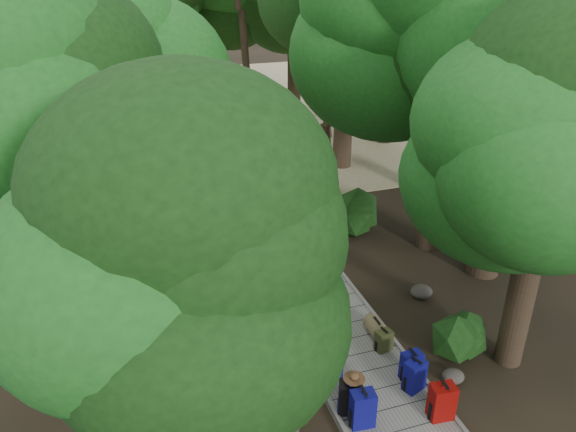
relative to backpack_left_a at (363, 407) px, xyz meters
name	(u,v)px	position (x,y,z in m)	size (l,w,h in m)	color
ground	(311,293)	(0.63, 4.16, -0.50)	(120.00, 120.00, 0.00)	#2E2217
sand_beach	(195,114)	(0.63, 20.16, -0.49)	(40.00, 22.00, 0.02)	#CAB289
boardwalk	(297,269)	(0.63, 5.16, -0.44)	(2.00, 12.00, 0.12)	gray
backpack_left_a	(363,407)	(0.00, 0.00, 0.00)	(0.41, 0.28, 0.76)	#070A6A
backpack_left_b	(350,396)	(-0.09, 0.33, -0.03)	(0.38, 0.27, 0.70)	black
backpack_left_c	(332,364)	(-0.08, 1.18, -0.04)	(0.37, 0.26, 0.69)	#070A6A
backpack_right_a	(442,400)	(1.36, -0.27, -0.01)	(0.42, 0.30, 0.75)	maroon
backpack_right_b	(415,374)	(1.26, 0.47, -0.04)	(0.38, 0.27, 0.68)	#070A6A
backpack_right_c	(412,365)	(1.34, 0.72, -0.06)	(0.38, 0.27, 0.64)	#070A6A
backpack_right_d	(384,340)	(1.24, 1.64, -0.14)	(0.32, 0.23, 0.49)	#2D3518
duffel_right_khaki	(376,328)	(1.31, 2.10, -0.21)	(0.35, 0.52, 0.35)	olive
suitcase_on_boardwalk	(334,352)	(0.13, 1.55, -0.10)	(0.36, 0.20, 0.56)	black
lone_suitcase_on_sand	(248,166)	(1.10, 11.91, -0.18)	(0.38, 0.22, 0.59)	black
hat_brown	(354,376)	(-0.02, 0.35, 0.38)	(0.38, 0.38, 0.11)	#51351E
hat_white	(330,348)	(-0.13, 1.17, 0.36)	(0.34, 0.34, 0.11)	silver
kayak	(120,163)	(-3.20, 14.04, -0.33)	(0.67, 3.08, 0.31)	#A50E13
sun_lounger	(301,136)	(4.02, 14.49, -0.14)	(0.68, 2.10, 0.68)	silver
tree_right_a	(543,194)	(3.53, 0.70, 3.13)	(4.36, 4.36, 7.26)	black
tree_right_b	(523,43)	(5.06, 3.69, 5.10)	(6.27, 6.27, 11.20)	black
tree_right_c	(450,69)	(4.49, 5.32, 4.28)	(5.53, 5.53, 9.57)	black
tree_right_d	(447,37)	(6.40, 8.49, 4.47)	(5.43, 5.43, 9.95)	black
tree_right_e	(348,29)	(4.61, 11.65, 4.39)	(5.43, 5.43, 9.77)	black
tree_right_f	(394,14)	(7.42, 13.74, 4.53)	(5.64, 5.64, 10.07)	black
tree_left_a	(153,311)	(-3.18, -0.12, 2.77)	(3.92, 3.92, 6.53)	black
tree_left_b	(46,160)	(-4.50, 3.73, 3.61)	(4.57, 4.57, 8.22)	black
tree_left_c	(134,116)	(-2.79, 6.97, 3.36)	(4.44, 4.44, 7.72)	black
tree_back_a	(151,9)	(-1.09, 18.73, 4.48)	(5.76, 5.76, 9.97)	black
tree_back_b	(217,7)	(2.03, 20.50, 4.32)	(5.39, 5.39, 9.63)	black
tree_back_c	(295,11)	(5.44, 19.54, 4.12)	(5.13, 5.13, 9.24)	black
tree_back_d	(52,47)	(-5.14, 18.68, 3.19)	(4.43, 4.43, 7.38)	black
palm_right_a	(335,88)	(3.48, 9.89, 2.87)	(3.96, 3.96, 6.74)	#113E14
palm_right_b	(329,31)	(5.39, 15.20, 3.80)	(4.45, 4.45, 8.60)	#113E14
palm_right_c	(256,41)	(2.92, 17.05, 3.26)	(4.73, 4.73, 7.53)	#113E14
palm_left_a	(94,100)	(-3.72, 11.34, 2.73)	(4.07, 4.07, 6.47)	#113E14
rock_left_a	(286,428)	(-1.25, 0.31, -0.37)	(0.47, 0.43, 0.26)	#4C473F
rock_left_b	(210,362)	(-2.15, 2.37, -0.40)	(0.38, 0.34, 0.21)	#4C473F
rock_left_c	(255,283)	(-0.58, 4.76, -0.34)	(0.59, 0.53, 0.32)	#4C473F
rock_left_d	(205,243)	(-1.34, 7.20, -0.41)	(0.34, 0.30, 0.19)	#4C473F
rock_right_a	(453,376)	(2.15, 0.52, -0.38)	(0.43, 0.39, 0.24)	#4C473F
rock_right_b	(421,292)	(3.03, 3.19, -0.36)	(0.52, 0.47, 0.29)	#4C473F
rock_right_c	(338,248)	(2.01, 5.82, -0.41)	(0.35, 0.31, 0.19)	#4C473F
rock_right_d	(341,202)	(3.21, 8.38, -0.36)	(0.52, 0.47, 0.29)	#4C473F
shrub_left_a	(240,392)	(-1.88, 0.97, 0.01)	(1.14, 1.14, 1.03)	#174E19
shrub_left_b	(221,268)	(-1.29, 5.28, -0.09)	(0.91, 0.91, 0.82)	#174E19
shrub_left_c	(157,208)	(-2.40, 8.82, 0.09)	(1.32, 1.32, 1.19)	#174E19
shrub_right_a	(457,332)	(2.69, 1.28, -0.03)	(1.05, 1.05, 0.95)	#174E19
shrub_right_b	(357,213)	(2.90, 6.61, 0.13)	(1.41, 1.41, 1.27)	#174E19
shrub_right_c	(303,186)	(2.27, 9.33, -0.07)	(0.95, 0.95, 0.85)	#174E19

